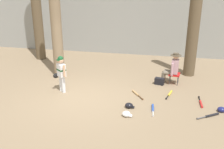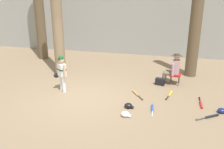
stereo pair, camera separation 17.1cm
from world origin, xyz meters
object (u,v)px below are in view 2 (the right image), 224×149
Objects in this scene: folding_stool at (175,75)px; batting_helmet_navy at (222,111)px; young_ballplayer at (61,71)px; handbag_beside_stool at (160,82)px; bat_wood_tan at (136,94)px; bat_red_barrel at (201,104)px; bat_yellow_trainer at (170,94)px; seated_spectator at (173,68)px; bat_blue_youth at (152,109)px; batting_helmet_black at (128,106)px; tree_behind_spectator at (195,28)px; bat_black_composite at (210,117)px; batting_helmet_white at (125,114)px; tree_near_player at (56,9)px.

batting_helmet_navy is (1.37, -2.00, -0.29)m from folding_stool.
young_ballplayer reaches higher than handbag_beside_stool.
bat_wood_tan is 2.11m from bat_red_barrel.
bat_yellow_trainer is at bearing 148.76° from batting_helmet_navy.
folding_stool is 1.31× the size of handbag_beside_stool.
bat_blue_youth is at bearing -103.09° from seated_spectator.
bat_blue_youth is 2.45× the size of batting_helmet_black.
tree_behind_spectator is 4.06m from bat_black_composite.
bat_wood_tan is 2.36× the size of batting_helmet_white.
young_ballplayer is at bearing 163.99° from batting_helmet_black.
bat_blue_youth is at bearing 2.08° from batting_helmet_black.
batting_helmet_navy is at bearing -76.72° from tree_behind_spectator.
batting_helmet_navy is (1.47, -2.02, -0.57)m from seated_spectator.
young_ballplayer is at bearing 153.25° from batting_helmet_white.
batting_helmet_navy is at bearing -31.24° from bat_yellow_trainer.
seated_spectator is 1.25m from bat_yellow_trainer.
seated_spectator is 4.13× the size of batting_helmet_black.
tree_near_player is 5.32m from bat_blue_youth.
tree_behind_spectator reaches higher than bat_red_barrel.
tree_behind_spectator is 4.45m from batting_helmet_black.
bat_yellow_trainer is at bearing 68.17° from bat_blue_youth.
young_ballplayer reaches higher than bat_red_barrel.
tree_behind_spectator is at bearing 60.49° from batting_helmet_black.
handbag_beside_stool is at bearing 125.39° from bat_black_composite.
bat_yellow_trainer is 2.44× the size of batting_helmet_black.
bat_blue_youth and bat_yellow_trainer have the same top height.
bat_yellow_trainer and bat_wood_tan have the same top height.
batting_helmet_black is at bearing -35.01° from tree_near_player.
bat_yellow_trainer is at bearing 11.54° from bat_wood_tan.
bat_yellow_trainer is 1.03× the size of bat_wood_tan.
tree_behind_spectator is 16.21× the size of batting_helmet_white.
bat_yellow_trainer is (-0.15, -1.08, -0.33)m from folding_stool.
batting_helmet_navy is at bearing 17.90° from batting_helmet_white.
batting_helmet_white is at bearing -26.75° from young_ballplayer.
handbag_beside_stool is at bearing -2.34° from tree_near_player.
tree_behind_spectator is 4.18m from bat_blue_youth.
bat_black_composite is 0.79m from bat_red_barrel.
batting_helmet_white is (-2.36, -0.51, 0.04)m from bat_black_composite.
seated_spectator is 1.96m from bat_red_barrel.
batting_helmet_navy is (2.73, 0.88, -0.00)m from batting_helmet_white.
bat_wood_tan is 2.36× the size of batting_helmet_black.
seated_spectator is 3.21m from batting_helmet_white.
seated_spectator is at bearing 48.58° from bat_wood_tan.
handbag_beside_stool is at bearing 87.19° from bat_blue_youth.
bat_red_barrel is (5.47, -1.57, -2.66)m from tree_near_player.
folding_stool is 0.63× the size of bat_yellow_trainer.
batting_helmet_navy is at bearing -14.68° from bat_wood_tan.
batting_helmet_white is 1.04× the size of batting_helmet_navy.
young_ballplayer is 3.37m from bat_blue_youth.
batting_helmet_navy is (0.36, 0.37, 0.04)m from bat_black_composite.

